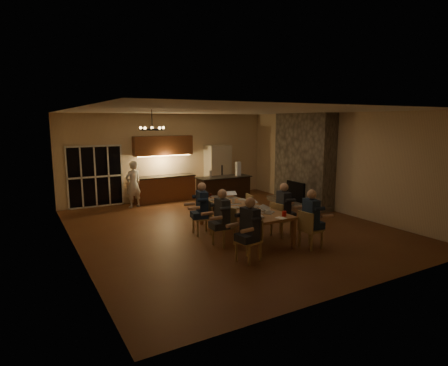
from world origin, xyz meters
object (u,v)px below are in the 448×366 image
(chair_right_mid, at_px, (281,219))
(laptop_f, at_px, (232,194))
(plate_near, at_px, (265,209))
(can_cola, at_px, (211,196))
(can_right, at_px, (249,200))
(dining_table, at_px, (243,221))
(standing_person, at_px, (133,184))
(bar_island, at_px, (224,192))
(person_left_near, at_px, (250,230))
(laptop_e, at_px, (215,196))
(can_silver, at_px, (258,209))
(mug_front, at_px, (253,209))
(bar_blender, at_px, (238,169))
(refrigerator, at_px, (218,171))
(person_left_far, at_px, (202,209))
(laptop_b, at_px, (269,208))
(chair_right_near, at_px, (311,230))
(mug_back, at_px, (217,200))
(person_right_near, at_px, (311,219))
(chair_left_far, at_px, (202,218))
(chair_left_near, at_px, (248,241))
(person_left_mid, at_px, (222,218))
(redcup_mid, at_px, (222,203))
(plate_far, at_px, (242,199))
(mug_mid, at_px, (233,201))
(laptop_d, at_px, (254,202))
(bar_bottle, at_px, (210,174))
(person_right_mid, at_px, (283,209))
(redcup_near, at_px, (284,214))
(chair_right_far, at_px, (256,209))
(laptop_a, at_px, (256,212))
(chair_left_mid, at_px, (224,227))
(plate_left, at_px, (253,215))

(chair_right_mid, xyz_separation_m, laptop_f, (-0.50, 1.65, 0.42))
(chair_right_mid, xyz_separation_m, plate_near, (-0.51, 0.01, 0.31))
(can_cola, distance_m, can_right, 1.26)
(dining_table, distance_m, standing_person, 4.82)
(bar_island, xyz_separation_m, person_left_near, (-1.93, -4.53, 0.15))
(dining_table, relative_size, can_cola, 24.98)
(laptop_e, relative_size, can_silver, 2.67)
(mug_front, height_order, bar_blender, bar_blender)
(refrigerator, distance_m, person_left_far, 5.18)
(laptop_b, xyz_separation_m, mug_front, (-0.26, 0.31, -0.06))
(chair_right_near, relative_size, mug_back, 8.90)
(person_right_near, height_order, plate_near, person_right_near)
(chair_left_far, xyz_separation_m, standing_person, (-0.66, 3.95, 0.35))
(person_right_near, bearing_deg, mug_back, 35.11)
(can_right, bearing_deg, chair_left_near, -123.85)
(chair_left_near, bearing_deg, person_left_near, 58.90)
(person_left_far, bearing_deg, person_left_mid, 10.04)
(laptop_b, bearing_deg, redcup_mid, 80.51)
(chair_right_mid, xyz_separation_m, person_left_far, (-1.72, 1.13, 0.24))
(standing_person, height_order, plate_far, standing_person)
(standing_person, bearing_deg, laptop_e, 92.75)
(chair_right_mid, bearing_deg, plate_near, 78.72)
(plate_far, xyz_separation_m, bar_blender, (1.19, 2.12, 0.56))
(refrigerator, xyz_separation_m, chair_right_mid, (-1.11, -5.46, -0.55))
(mug_mid, distance_m, plate_far, 0.44)
(dining_table, height_order, laptop_d, laptop_d)
(bar_island, height_order, bar_bottle, bar_bottle)
(person_right_mid, relative_size, redcup_near, 11.50)
(person_left_mid, xyz_separation_m, mug_back, (0.58, 1.34, 0.11))
(dining_table, height_order, bar_bottle, bar_bottle)
(plate_near, bearing_deg, can_cola, 104.02)
(person_left_far, distance_m, plate_far, 1.35)
(laptop_f, xyz_separation_m, bar_bottle, (0.27, 1.85, 0.34))
(chair_right_far, bearing_deg, bar_blender, -9.70)
(laptop_a, relative_size, laptop_d, 1.00)
(chair_left_far, xyz_separation_m, chair_right_mid, (1.72, -1.14, 0.00))
(laptop_e, bearing_deg, laptop_f, -172.15)
(chair_left_near, distance_m, laptop_f, 2.99)
(refrigerator, height_order, chair_left_far, refrigerator)
(person_left_far, relative_size, can_cola, 11.50)
(chair_right_far, xyz_separation_m, bar_bottle, (-0.26, 2.28, 0.76))
(chair_right_near, relative_size, can_right, 7.42)
(bar_island, bearing_deg, chair_left_near, -112.79)
(dining_table, xyz_separation_m, can_cola, (-0.18, 1.44, 0.44))
(chair_left_mid, height_order, standing_person, standing_person)
(can_silver, bearing_deg, bar_island, 73.50)
(person_left_mid, distance_m, redcup_mid, 1.12)
(chair_right_near, height_order, plate_left, chair_right_near)
(bar_island, distance_m, mug_mid, 2.56)
(refrigerator, xyz_separation_m, laptop_e, (-2.15, -3.77, -0.14))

